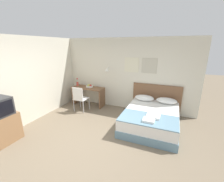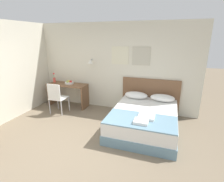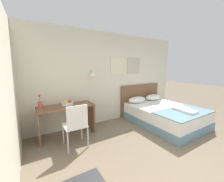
{
  "view_description": "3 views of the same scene",
  "coord_description": "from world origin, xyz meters",
  "px_view_note": "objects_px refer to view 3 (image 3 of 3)",
  "views": [
    {
      "loc": [
        1.78,
        -2.72,
        2.37
      ],
      "look_at": [
        0.05,
        1.45,
        0.99
      ],
      "focal_mm": 24.0,
      "sensor_mm": 36.0,
      "label": 1
    },
    {
      "loc": [
        1.81,
        -2.48,
        2.23
      ],
      "look_at": [
        0.45,
        1.53,
        0.91
      ],
      "focal_mm": 28.0,
      "sensor_mm": 36.0,
      "label": 2
    },
    {
      "loc": [
        -2.03,
        -1.02,
        1.68
      ],
      "look_at": [
        -0.29,
        1.86,
        1.08
      ],
      "focal_mm": 22.0,
      "sensor_mm": 36.0,
      "label": 3
    }
  ],
  "objects_px": {
    "pillow_right": "(153,97)",
    "folded_towel_near_foot": "(181,108)",
    "pillow_left": "(137,100)",
    "folded_towel_mid_bed": "(190,112)",
    "desk": "(67,114)",
    "desk_chair": "(76,123)",
    "fruit_bowl": "(67,103)",
    "bed": "(164,115)",
    "throw_blanket": "(184,112)",
    "flower_vase": "(40,104)",
    "headboard": "(140,99)"
  },
  "relations": [
    {
      "from": "pillow_right",
      "to": "folded_towel_near_foot",
      "type": "distance_m",
      "value": 1.26
    },
    {
      "from": "pillow_left",
      "to": "folded_towel_mid_bed",
      "type": "height_order",
      "value": "pillow_left"
    },
    {
      "from": "pillow_right",
      "to": "folded_towel_mid_bed",
      "type": "bearing_deg",
      "value": -102.44
    },
    {
      "from": "pillow_left",
      "to": "desk",
      "type": "relative_size",
      "value": 0.51
    },
    {
      "from": "pillow_left",
      "to": "desk_chair",
      "type": "distance_m",
      "value": 2.34
    },
    {
      "from": "folded_towel_near_foot",
      "to": "fruit_bowl",
      "type": "relative_size",
      "value": 1.25
    },
    {
      "from": "bed",
      "to": "pillow_right",
      "type": "xyz_separation_m",
      "value": [
        0.37,
        0.79,
        0.36
      ]
    },
    {
      "from": "pillow_left",
      "to": "folded_towel_near_foot",
      "type": "relative_size",
      "value": 1.87
    },
    {
      "from": "throw_blanket",
      "to": "flower_vase",
      "type": "relative_size",
      "value": 4.71
    },
    {
      "from": "pillow_right",
      "to": "flower_vase",
      "type": "distance_m",
      "value": 3.56
    },
    {
      "from": "headboard",
      "to": "fruit_bowl",
      "type": "bearing_deg",
      "value": -174.66
    },
    {
      "from": "throw_blanket",
      "to": "flower_vase",
      "type": "bearing_deg",
      "value": 156.07
    },
    {
      "from": "pillow_right",
      "to": "throw_blanket",
      "type": "distance_m",
      "value": 1.43
    },
    {
      "from": "folded_towel_mid_bed",
      "to": "folded_towel_near_foot",
      "type": "bearing_deg",
      "value": 76.05
    },
    {
      "from": "throw_blanket",
      "to": "bed",
      "type": "bearing_deg",
      "value": 90.0
    },
    {
      "from": "pillow_right",
      "to": "desk_chair",
      "type": "distance_m",
      "value": 3.05
    },
    {
      "from": "folded_towel_near_foot",
      "to": "folded_towel_mid_bed",
      "type": "relative_size",
      "value": 1.2
    },
    {
      "from": "folded_towel_near_foot",
      "to": "desk",
      "type": "bearing_deg",
      "value": 156.38
    },
    {
      "from": "folded_towel_near_foot",
      "to": "folded_towel_mid_bed",
      "type": "distance_m",
      "value": 0.29
    },
    {
      "from": "throw_blanket",
      "to": "desk",
      "type": "bearing_deg",
      "value": 153.03
    },
    {
      "from": "headboard",
      "to": "desk_chair",
      "type": "relative_size",
      "value": 1.78
    },
    {
      "from": "desk",
      "to": "desk_chair",
      "type": "relative_size",
      "value": 1.37
    },
    {
      "from": "headboard",
      "to": "pillow_left",
      "type": "distance_m",
      "value": 0.46
    },
    {
      "from": "headboard",
      "to": "folded_towel_near_foot",
      "type": "height_order",
      "value": "headboard"
    },
    {
      "from": "bed",
      "to": "pillow_right",
      "type": "bearing_deg",
      "value": 64.82
    },
    {
      "from": "bed",
      "to": "throw_blanket",
      "type": "xyz_separation_m",
      "value": [
        0.0,
        -0.59,
        0.27
      ]
    },
    {
      "from": "desk",
      "to": "desk_chair",
      "type": "distance_m",
      "value": 0.66
    },
    {
      "from": "throw_blanket",
      "to": "desk",
      "type": "relative_size",
      "value": 1.17
    },
    {
      "from": "pillow_left",
      "to": "desk",
      "type": "xyz_separation_m",
      "value": [
        -2.27,
        -0.03,
        -0.07
      ]
    },
    {
      "from": "bed",
      "to": "fruit_bowl",
      "type": "distance_m",
      "value": 2.77
    },
    {
      "from": "headboard",
      "to": "folded_towel_near_foot",
      "type": "distance_m",
      "value": 1.5
    },
    {
      "from": "folded_towel_mid_bed",
      "to": "fruit_bowl",
      "type": "bearing_deg",
      "value": 149.7
    },
    {
      "from": "flower_vase",
      "to": "desk",
      "type": "bearing_deg",
      "value": -7.3
    },
    {
      "from": "desk",
      "to": "fruit_bowl",
      "type": "distance_m",
      "value": 0.27
    },
    {
      "from": "bed",
      "to": "headboard",
      "type": "bearing_deg",
      "value": 90.0
    },
    {
      "from": "pillow_left",
      "to": "bed",
      "type": "bearing_deg",
      "value": -64.82
    },
    {
      "from": "throw_blanket",
      "to": "desk_chair",
      "type": "bearing_deg",
      "value": 165.34
    },
    {
      "from": "folded_towel_mid_bed",
      "to": "desk_chair",
      "type": "xyz_separation_m",
      "value": [
        -2.64,
        0.82,
        -0.01
      ]
    },
    {
      "from": "pillow_right",
      "to": "throw_blanket",
      "type": "relative_size",
      "value": 0.44
    },
    {
      "from": "bed",
      "to": "folded_towel_near_foot",
      "type": "bearing_deg",
      "value": -76.78
    },
    {
      "from": "folded_towel_mid_bed",
      "to": "flower_vase",
      "type": "xyz_separation_m",
      "value": [
        -3.21,
        1.55,
        0.3
      ]
    },
    {
      "from": "pillow_right",
      "to": "flower_vase",
      "type": "height_order",
      "value": "flower_vase"
    },
    {
      "from": "throw_blanket",
      "to": "fruit_bowl",
      "type": "distance_m",
      "value": 2.96
    },
    {
      "from": "desk",
      "to": "headboard",
      "type": "bearing_deg",
      "value": 6.39
    },
    {
      "from": "bed",
      "to": "throw_blanket",
      "type": "relative_size",
      "value": 1.35
    },
    {
      "from": "desk_chair",
      "to": "flower_vase",
      "type": "relative_size",
      "value": 2.95
    },
    {
      "from": "bed",
      "to": "headboard",
      "type": "xyz_separation_m",
      "value": [
        0.0,
        1.05,
        0.28
      ]
    },
    {
      "from": "pillow_left",
      "to": "pillow_right",
      "type": "bearing_deg",
      "value": 0.0
    },
    {
      "from": "bed",
      "to": "desk",
      "type": "bearing_deg",
      "value": 164.09
    },
    {
      "from": "fruit_bowl",
      "to": "flower_vase",
      "type": "xyz_separation_m",
      "value": [
        -0.58,
        0.02,
        0.06
      ]
    }
  ]
}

